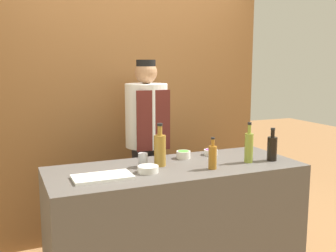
% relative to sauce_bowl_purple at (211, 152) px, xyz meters
% --- Properties ---
extents(cabinet_wall, '(2.67, 0.18, 2.40)m').
position_rel_sauce_bowl_purple_xyz_m(cabinet_wall, '(-0.41, 0.85, 0.26)').
color(cabinet_wall, brown).
rests_on(cabinet_wall, ground_plane).
extents(counter, '(1.89, 0.74, 0.91)m').
position_rel_sauce_bowl_purple_xyz_m(counter, '(-0.41, -0.22, -0.48)').
color(counter, '#514C47').
rests_on(counter, ground_plane).
extents(sauce_bowl_purple, '(0.11, 0.11, 0.05)m').
position_rel_sauce_bowl_purple_xyz_m(sauce_bowl_purple, '(0.00, 0.00, 0.00)').
color(sauce_bowl_purple, silver).
rests_on(sauce_bowl_purple, counter).
extents(sauce_bowl_yellow, '(0.15, 0.15, 0.05)m').
position_rel_sauce_bowl_purple_xyz_m(sauce_bowl_yellow, '(-0.66, -0.30, 0.00)').
color(sauce_bowl_yellow, silver).
rests_on(sauce_bowl_yellow, counter).
extents(sauce_bowl_green, '(0.11, 0.11, 0.06)m').
position_rel_sauce_bowl_purple_xyz_m(sauce_bowl_green, '(-0.26, -0.02, 0.01)').
color(sauce_bowl_green, silver).
rests_on(sauce_bowl_green, counter).
extents(cutting_board, '(0.39, 0.21, 0.02)m').
position_rel_sauce_bowl_purple_xyz_m(cutting_board, '(-0.99, -0.31, -0.02)').
color(cutting_board, white).
rests_on(cutting_board, counter).
extents(bottle_vinegar, '(0.09, 0.09, 0.32)m').
position_rel_sauce_bowl_purple_xyz_m(bottle_vinegar, '(-0.52, -0.16, 0.10)').
color(bottle_vinegar, olive).
rests_on(bottle_vinegar, counter).
extents(bottle_oil, '(0.07, 0.07, 0.31)m').
position_rel_sauce_bowl_purple_xyz_m(bottle_oil, '(0.15, -0.33, 0.10)').
color(bottle_oil, olive).
rests_on(bottle_oil, counter).
extents(bottle_soy, '(0.08, 0.08, 0.26)m').
position_rel_sauce_bowl_purple_xyz_m(bottle_soy, '(0.35, -0.35, 0.08)').
color(bottle_soy, black).
rests_on(bottle_soy, counter).
extents(bottle_amber, '(0.06, 0.06, 0.23)m').
position_rel_sauce_bowl_purple_xyz_m(bottle_amber, '(-0.20, -0.39, 0.07)').
color(bottle_amber, '#9E661E').
rests_on(bottle_amber, counter).
extents(cup_steel, '(0.07, 0.07, 0.10)m').
position_rel_sauce_bowl_purple_xyz_m(cup_steel, '(-0.64, -0.13, 0.03)').
color(cup_steel, '#B7B7BC').
rests_on(cup_steel, counter).
extents(chef_center, '(0.37, 0.37, 1.70)m').
position_rel_sauce_bowl_purple_xyz_m(chef_center, '(-0.41, 0.41, -0.02)').
color(chef_center, '#28282D').
rests_on(chef_center, ground_plane).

